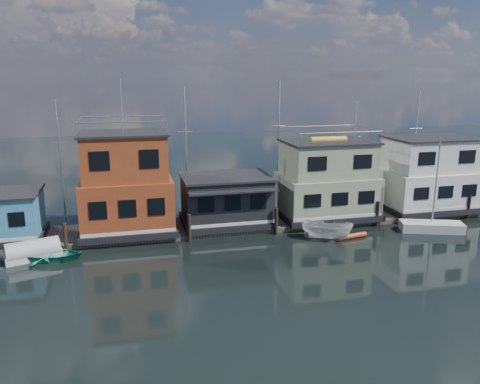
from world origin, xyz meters
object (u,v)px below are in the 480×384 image
object	(u,v)px
dinghy_teal	(55,255)
red_kayak	(351,236)
houseboat_dark	(226,200)
motorboat	(327,230)
houseboat_green	(327,181)
houseboat_red	(126,185)
tarp_runabout	(33,252)
day_sailer	(432,226)
houseboat_white	(427,175)

from	to	relation	value
dinghy_teal	red_kayak	bearing A→B (deg)	-83.88
dinghy_teal	houseboat_dark	bearing A→B (deg)	-63.60
houseboat_dark	motorboat	size ratio (longest dim) A/B	1.84
houseboat_green	motorboat	xyz separation A→B (m)	(-2.06, -4.94, -2.77)
houseboat_green	motorboat	size ratio (longest dim) A/B	2.09
houseboat_red	red_kayak	bearing A→B (deg)	-16.90
houseboat_red	motorboat	size ratio (longest dim) A/B	2.95
houseboat_dark	dinghy_teal	bearing A→B (deg)	-162.01
houseboat_red	motorboat	world-z (taller)	houseboat_red
houseboat_red	tarp_runabout	size ratio (longest dim) A/B	3.03
day_sailer	houseboat_white	bearing A→B (deg)	80.26
houseboat_green	houseboat_white	world-z (taller)	houseboat_green
houseboat_dark	day_sailer	bearing A→B (deg)	-17.22
houseboat_dark	day_sailer	distance (m)	17.08
houseboat_red	dinghy_teal	bearing A→B (deg)	-139.92
houseboat_white	red_kayak	size ratio (longest dim) A/B	3.03
houseboat_white	motorboat	bearing A→B (deg)	-157.75
houseboat_green	tarp_runabout	size ratio (longest dim) A/B	2.15
houseboat_green	day_sailer	world-z (taller)	day_sailer
tarp_runabout	day_sailer	xyz separation A→B (m)	(30.78, -1.33, -0.11)
houseboat_red	houseboat_dark	distance (m)	8.18
motorboat	houseboat_green	bearing A→B (deg)	12.16
houseboat_white	dinghy_teal	world-z (taller)	houseboat_white
houseboat_white	tarp_runabout	xyz separation A→B (m)	(-33.58, -3.72, -2.98)
houseboat_dark	red_kayak	world-z (taller)	houseboat_dark
tarp_runabout	day_sailer	distance (m)	30.81
motorboat	tarp_runabout	xyz separation A→B (m)	(-21.51, 1.22, -0.22)
houseboat_dark	tarp_runabout	xyz separation A→B (m)	(-14.58, -3.70, -1.86)
houseboat_dark	red_kayak	size ratio (longest dim) A/B	2.67
houseboat_green	houseboat_white	bearing A→B (deg)	-0.00
houseboat_red	dinghy_teal	world-z (taller)	houseboat_red
dinghy_teal	day_sailer	world-z (taller)	day_sailer
dinghy_teal	day_sailer	size ratio (longest dim) A/B	0.48
dinghy_teal	red_kayak	xyz separation A→B (m)	(21.98, -0.88, -0.19)
houseboat_red	tarp_runabout	world-z (taller)	houseboat_red
houseboat_dark	tarp_runabout	distance (m)	15.15
dinghy_teal	tarp_runabout	bearing A→B (deg)	78.72
houseboat_red	red_kayak	distance (m)	18.10
dinghy_teal	tarp_runabout	world-z (taller)	tarp_runabout
houseboat_red	motorboat	distance (m)	16.08
day_sailer	houseboat_red	bearing A→B (deg)	-172.53
houseboat_green	tarp_runabout	distance (m)	24.06
houseboat_dark	houseboat_white	size ratio (longest dim) A/B	0.88
motorboat	red_kayak	distance (m)	2.07
dinghy_teal	red_kayak	world-z (taller)	dinghy_teal
motorboat	red_kayak	world-z (taller)	motorboat
houseboat_green	dinghy_teal	size ratio (longest dim) A/B	2.24
red_kayak	houseboat_green	bearing A→B (deg)	79.00
houseboat_white	red_kayak	distance (m)	11.80
houseboat_red	red_kayak	size ratio (longest dim) A/B	4.28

